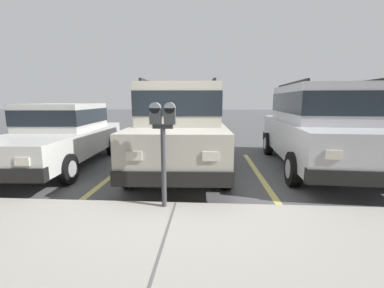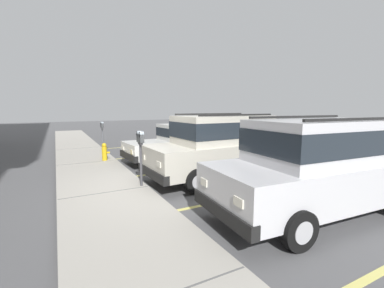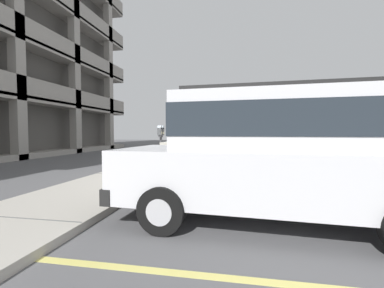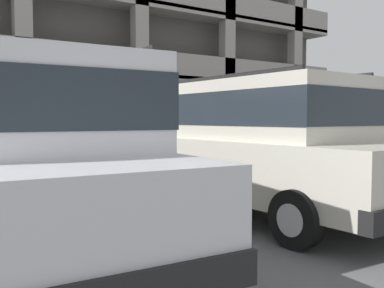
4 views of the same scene
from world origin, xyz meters
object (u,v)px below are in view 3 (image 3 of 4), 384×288
Objects in this scene: parking_meter_near at (161,138)px; dark_hatchback at (248,147)px; red_sedan at (272,152)px; fire_hydrant at (181,153)px; silver_suv at (250,143)px; parking_meter_far at (197,136)px.

dark_hatchback is at bearing -41.33° from parking_meter_near.
parking_meter_near is (-3.02, 2.65, 0.40)m from dark_hatchback.
parking_meter_near is at bearing 44.50° from red_sedan.
parking_meter_near reaches higher than fire_hydrant.
silver_suv is 0.99× the size of red_sedan.
red_sedan is 3.41× the size of parking_meter_far.
red_sedan is at bearing -163.97° from parking_meter_far.
parking_meter_near is (3.26, 2.81, 0.13)m from red_sedan.
silver_suv reaches higher than parking_meter_far.
parking_meter_far is (6.42, -0.02, -0.03)m from parking_meter_near.
red_sedan is at bearing -139.25° from parking_meter_near.
dark_hatchback is 3.19× the size of parking_meter_far.
dark_hatchback is 6.53× the size of fire_hydrant.
red_sedan is at bearing -178.78° from silver_suv.
parking_meter_near is at bearing 135.42° from dark_hatchback.
silver_suv is 3.26m from red_sedan.
parking_meter_near is 6.42m from parking_meter_far.
dark_hatchback is at bearing 5.14° from red_sedan.
silver_suv is at bearing 7.09° from red_sedan.
parking_meter_far is (6.42, 2.59, 0.10)m from silver_suv.
dark_hatchback reaches higher than fire_hydrant.
parking_meter_far reaches higher than fire_hydrant.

